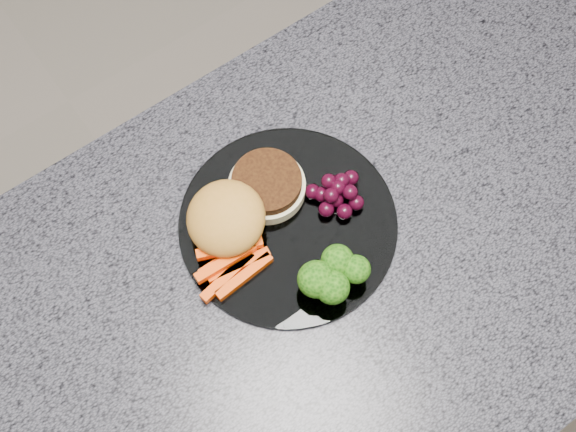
# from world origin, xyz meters

# --- Properties ---
(room) EXTENTS (4.02, 4.02, 2.70)m
(room) POSITION_xyz_m (0.00, 0.00, 1.35)
(room) COLOR #9F9485
(room) RESTS_ON ground
(island_cabinet) EXTENTS (1.20, 0.60, 0.86)m
(island_cabinet) POSITION_xyz_m (0.00, 0.00, 0.43)
(island_cabinet) COLOR brown
(island_cabinet) RESTS_ON ground
(countertop) EXTENTS (1.20, 0.60, 0.04)m
(countertop) POSITION_xyz_m (0.00, 0.00, 0.88)
(countertop) COLOR #484852
(countertop) RESTS_ON island_cabinet
(plate) EXTENTS (0.26, 0.26, 0.01)m
(plate) POSITION_xyz_m (0.03, 0.06, 0.90)
(plate) COLOR white
(plate) RESTS_ON countertop
(burger) EXTENTS (0.18, 0.13, 0.05)m
(burger) POSITION_xyz_m (-0.01, 0.10, 0.93)
(burger) COLOR beige
(burger) RESTS_ON plate
(carrot_sticks) EXTENTS (0.10, 0.06, 0.02)m
(carrot_sticks) POSITION_xyz_m (-0.05, 0.06, 0.91)
(carrot_sticks) COLOR #F84804
(carrot_sticks) RESTS_ON plate
(broccoli) EXTENTS (0.08, 0.06, 0.05)m
(broccoli) POSITION_xyz_m (0.02, -0.03, 0.94)
(broccoli) COLOR #547B2D
(broccoli) RESTS_ON plate
(grape_bunch) EXTENTS (0.07, 0.06, 0.03)m
(grape_bunch) POSITION_xyz_m (0.10, 0.06, 0.92)
(grape_bunch) COLOR black
(grape_bunch) RESTS_ON plate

